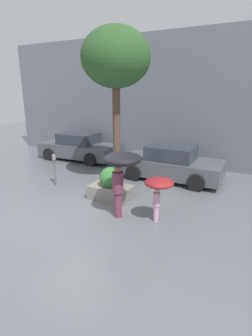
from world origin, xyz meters
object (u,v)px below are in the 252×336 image
Objects in this scene: parking_meter at (54,163)px; person_child at (159,186)px; planter_box at (111,186)px; street_tree at (116,60)px; person_adult at (121,166)px; parked_car_far at (79,147)px; parked_car_near at (171,164)px.

person_child is at bearing -11.62° from parking_meter.
planter_box is 4.22m from street_tree.
street_tree is (-2.43, 2.04, 3.39)m from person_child.
person_child is (1.01, 0.18, -0.47)m from person_adult.
person_adult is at bearing -137.62° from person_child.
parked_car_far is at bearing 145.59° from street_tree.
parked_car_far is at bearing 114.84° from parking_meter.
person_adult is 0.34× the size of street_tree.
parking_meter is (-2.49, 0.10, 0.44)m from planter_box.
planter_box is 1.09× the size of person_child.
person_adult is 7.09m from parked_car_far.
person_adult reaches higher than parked_car_far.
person_child is at bearing -22.43° from planter_box.
person_child is at bearing -166.89° from parked_car_near.
person_adult is 0.47× the size of parked_car_near.
planter_box is at bearing -134.29° from parked_car_far.
parked_car_near is 4.46m from street_tree.
person_child is at bearing -128.93° from parked_car_far.
planter_box is 3.12m from parked_car_near.
street_tree reaches higher than parked_car_near.
parked_car_far is 3.41× the size of parking_meter.
parked_car_near is 5.34m from parked_car_far.
parked_car_near is at bearing 47.76° from street_tree.
parking_meter is at bearing -159.53° from person_child.
parking_meter is at bearing 148.44° from person_adult.
street_tree is 4.57× the size of parking_meter.
person_adult is at bearing -45.97° from planter_box.
person_adult is at bearing 177.94° from parked_car_near.
person_child is 0.32× the size of parked_car_near.
person_adult reaches higher than parking_meter.
planter_box is at bearing 120.16° from person_adult.
planter_box is 0.35× the size of parked_car_near.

